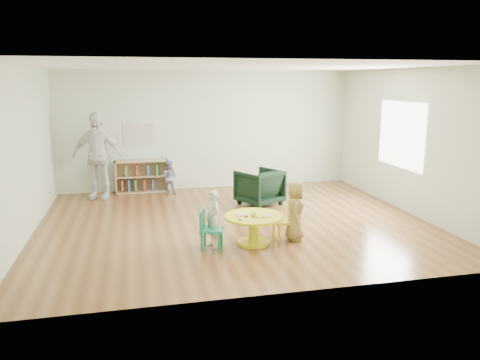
{
  "coord_description": "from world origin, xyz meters",
  "views": [
    {
      "loc": [
        -1.72,
        -8.09,
        2.56
      ],
      "look_at": [
        0.04,
        -0.3,
        0.86
      ],
      "focal_mm": 35.0,
      "sensor_mm": 36.0,
      "label": 1
    }
  ],
  "objects_px": {
    "bookshelf": "(141,176)",
    "child_right": "(295,211)",
    "kid_chair_right": "(286,220)",
    "adult_caretaker": "(97,156)",
    "toddler": "(169,177)",
    "child_left": "(213,219)",
    "activity_table": "(254,224)",
    "kid_chair_left": "(209,228)",
    "armchair": "(259,187)"
  },
  "relations": [
    {
      "from": "bookshelf",
      "to": "child_right",
      "type": "relative_size",
      "value": 1.22
    },
    {
      "from": "kid_chair_right",
      "to": "bookshelf",
      "type": "height_order",
      "value": "bookshelf"
    },
    {
      "from": "adult_caretaker",
      "to": "toddler",
      "type": "bearing_deg",
      "value": 16.96
    },
    {
      "from": "kid_chair_right",
      "to": "child_left",
      "type": "bearing_deg",
      "value": 91.68
    },
    {
      "from": "bookshelf",
      "to": "child_left",
      "type": "height_order",
      "value": "child_left"
    },
    {
      "from": "toddler",
      "to": "activity_table",
      "type": "bearing_deg",
      "value": 121.31
    },
    {
      "from": "kid_chair_left",
      "to": "child_left",
      "type": "bearing_deg",
      "value": 142.01
    },
    {
      "from": "toddler",
      "to": "adult_caretaker",
      "type": "distance_m",
      "value": 1.63
    },
    {
      "from": "bookshelf",
      "to": "child_right",
      "type": "xyz_separation_m",
      "value": [
        2.39,
        -4.0,
        0.12
      ]
    },
    {
      "from": "kid_chair_left",
      "to": "child_right",
      "type": "distance_m",
      "value": 1.45
    },
    {
      "from": "activity_table",
      "to": "kid_chair_left",
      "type": "distance_m",
      "value": 0.74
    },
    {
      "from": "kid_chair_left",
      "to": "armchair",
      "type": "bearing_deg",
      "value": 166.94
    },
    {
      "from": "toddler",
      "to": "kid_chair_left",
      "type": "bearing_deg",
      "value": 110.16
    },
    {
      "from": "toddler",
      "to": "armchair",
      "type": "bearing_deg",
      "value": 158.11
    },
    {
      "from": "kid_chair_right",
      "to": "toddler",
      "type": "relative_size",
      "value": 0.76
    },
    {
      "from": "kid_chair_left",
      "to": "armchair",
      "type": "height_order",
      "value": "armchair"
    },
    {
      "from": "kid_chair_right",
      "to": "toddler",
      "type": "height_order",
      "value": "toddler"
    },
    {
      "from": "adult_caretaker",
      "to": "kid_chair_right",
      "type": "bearing_deg",
      "value": -31.93
    },
    {
      "from": "kid_chair_left",
      "to": "bookshelf",
      "type": "height_order",
      "value": "bookshelf"
    },
    {
      "from": "bookshelf",
      "to": "adult_caretaker",
      "type": "bearing_deg",
      "value": -156.75
    },
    {
      "from": "kid_chair_left",
      "to": "child_left",
      "type": "xyz_separation_m",
      "value": [
        0.08,
        0.05,
        0.12
      ]
    },
    {
      "from": "armchair",
      "to": "adult_caretaker",
      "type": "xyz_separation_m",
      "value": [
        -3.33,
        1.32,
        0.58
      ]
    },
    {
      "from": "kid_chair_left",
      "to": "child_left",
      "type": "height_order",
      "value": "child_left"
    },
    {
      "from": "kid_chair_left",
      "to": "child_right",
      "type": "relative_size",
      "value": 0.64
    },
    {
      "from": "bookshelf",
      "to": "adult_caretaker",
      "type": "xyz_separation_m",
      "value": [
        -0.92,
        -0.4,
        0.58
      ]
    },
    {
      "from": "child_right",
      "to": "toddler",
      "type": "xyz_separation_m",
      "value": [
        -1.77,
        3.63,
        -0.1
      ]
    },
    {
      "from": "activity_table",
      "to": "armchair",
      "type": "relative_size",
      "value": 1.15
    },
    {
      "from": "armchair",
      "to": "toddler",
      "type": "xyz_separation_m",
      "value": [
        -1.79,
        1.35,
        0.02
      ]
    },
    {
      "from": "child_left",
      "to": "kid_chair_left",
      "type": "bearing_deg",
      "value": -71.7
    },
    {
      "from": "kid_chair_right",
      "to": "adult_caretaker",
      "type": "relative_size",
      "value": 0.31
    },
    {
      "from": "kid_chair_left",
      "to": "kid_chair_right",
      "type": "relative_size",
      "value": 1.05
    },
    {
      "from": "child_left",
      "to": "toddler",
      "type": "relative_size",
      "value": 1.15
    },
    {
      "from": "bookshelf",
      "to": "child_left",
      "type": "relative_size",
      "value": 1.32
    },
    {
      "from": "kid_chair_right",
      "to": "armchair",
      "type": "relative_size",
      "value": 0.73
    },
    {
      "from": "child_right",
      "to": "adult_caretaker",
      "type": "bearing_deg",
      "value": 62.84
    },
    {
      "from": "kid_chair_left",
      "to": "activity_table",
      "type": "bearing_deg",
      "value": 113.79
    },
    {
      "from": "kid_chair_right",
      "to": "bookshelf",
      "type": "xyz_separation_m",
      "value": [
        -2.26,
        3.93,
        0.05
      ]
    },
    {
      "from": "kid_chair_left",
      "to": "toddler",
      "type": "bearing_deg",
      "value": -156.68
    },
    {
      "from": "child_right",
      "to": "adult_caretaker",
      "type": "xyz_separation_m",
      "value": [
        -3.31,
        3.61,
        0.46
      ]
    },
    {
      "from": "armchair",
      "to": "adult_caretaker",
      "type": "height_order",
      "value": "adult_caretaker"
    },
    {
      "from": "activity_table",
      "to": "toddler",
      "type": "height_order",
      "value": "toddler"
    },
    {
      "from": "bookshelf",
      "to": "child_right",
      "type": "distance_m",
      "value": 4.66
    },
    {
      "from": "kid_chair_right",
      "to": "child_right",
      "type": "xyz_separation_m",
      "value": [
        0.12,
        -0.08,
        0.17
      ]
    },
    {
      "from": "adult_caretaker",
      "to": "armchair",
      "type": "bearing_deg",
      "value": -5.66
    },
    {
      "from": "activity_table",
      "to": "child_right",
      "type": "bearing_deg",
      "value": 3.04
    },
    {
      "from": "activity_table",
      "to": "child_right",
      "type": "xyz_separation_m",
      "value": [
        0.71,
        0.04,
        0.17
      ]
    },
    {
      "from": "child_left",
      "to": "armchair",
      "type": "bearing_deg",
      "value": 134.04
    },
    {
      "from": "kid_chair_left",
      "to": "child_left",
      "type": "relative_size",
      "value": 0.69
    },
    {
      "from": "kid_chair_right",
      "to": "adult_caretaker",
      "type": "distance_m",
      "value": 4.8
    },
    {
      "from": "armchair",
      "to": "adult_caretaker",
      "type": "relative_size",
      "value": 0.43
    }
  ]
}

